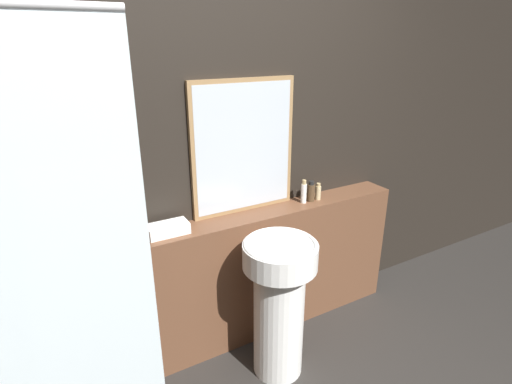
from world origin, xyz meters
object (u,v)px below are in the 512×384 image
at_px(pedestal_sink, 279,300).
at_px(towel_stack, 168,229).
at_px(shampoo_bottle, 304,192).
at_px(lotion_bottle, 318,192).
at_px(conditioner_bottle, 311,192).
at_px(mirror, 244,148).

relative_size(pedestal_sink, towel_stack, 3.83).
bearing_deg(shampoo_bottle, lotion_bottle, 0.00).
bearing_deg(towel_stack, conditioner_bottle, 0.00).
height_order(pedestal_sink, mirror, mirror).
relative_size(towel_stack, conditioner_bottle, 1.61).
height_order(conditioner_bottle, lotion_bottle, conditioner_bottle).
relative_size(mirror, conditioner_bottle, 5.76).
height_order(pedestal_sink, lotion_bottle, lotion_bottle).
distance_m(mirror, shampoo_bottle, 0.53).
distance_m(conditioner_bottle, lotion_bottle, 0.06).
relative_size(mirror, lotion_bottle, 7.09).
height_order(mirror, lotion_bottle, mirror).
bearing_deg(conditioner_bottle, towel_stack, 180.00).
xyz_separation_m(shampoo_bottle, conditioner_bottle, (0.06, 0.00, -0.01)).
bearing_deg(shampoo_bottle, towel_stack, 180.00).
xyz_separation_m(towel_stack, lotion_bottle, (1.06, 0.00, 0.02)).
xyz_separation_m(towel_stack, shampoo_bottle, (0.94, -0.00, 0.04)).
relative_size(shampoo_bottle, lotion_bottle, 1.39).
bearing_deg(conditioner_bottle, mirror, 169.02).
distance_m(shampoo_bottle, lotion_bottle, 0.12).
bearing_deg(conditioner_bottle, lotion_bottle, 0.00).
bearing_deg(mirror, pedestal_sink, -93.28).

